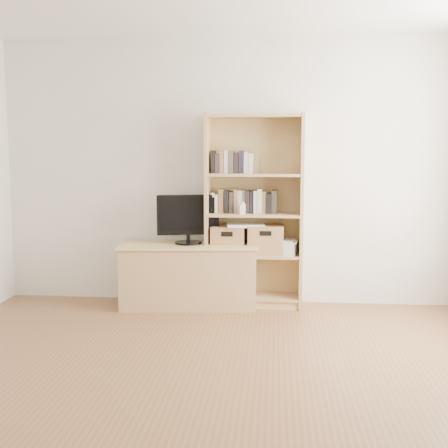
# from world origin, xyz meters

# --- Properties ---
(floor) EXTENTS (4.50, 5.00, 0.01)m
(floor) POSITION_xyz_m (0.00, 0.00, 0.00)
(floor) COLOR brown
(floor) RESTS_ON ground
(back_wall) EXTENTS (4.50, 0.02, 2.60)m
(back_wall) POSITION_xyz_m (0.00, 2.50, 1.30)
(back_wall) COLOR white
(back_wall) RESTS_ON floor
(tv_stand) EXTENTS (1.33, 0.61, 0.59)m
(tv_stand) POSITION_xyz_m (-0.36, 2.26, 0.30)
(tv_stand) COLOR tan
(tv_stand) RESTS_ON floor
(bookshelf) EXTENTS (0.94, 0.34, 1.86)m
(bookshelf) POSITION_xyz_m (0.27, 2.33, 0.93)
(bookshelf) COLOR tan
(bookshelf) RESTS_ON floor
(television) EXTENTS (0.59, 0.19, 0.47)m
(television) POSITION_xyz_m (-0.36, 2.26, 0.85)
(television) COLOR black
(television) RESTS_ON tv_stand
(books_row_mid) EXTENTS (0.81, 0.16, 0.22)m
(books_row_mid) POSITION_xyz_m (0.27, 2.35, 1.02)
(books_row_mid) COLOR beige
(books_row_mid) RESTS_ON bookshelf
(books_row_upper) EXTENTS (0.40, 0.15, 0.21)m
(books_row_upper) POSITION_xyz_m (0.06, 2.36, 1.40)
(books_row_upper) COLOR beige
(books_row_upper) RESTS_ON bookshelf
(baby_monitor) EXTENTS (0.05, 0.04, 0.10)m
(baby_monitor) POSITION_xyz_m (0.17, 2.23, 0.96)
(baby_monitor) COLOR white
(baby_monitor) RESTS_ON bookshelf
(basket_left) EXTENTS (0.33, 0.27, 0.27)m
(basket_left) POSITION_xyz_m (0.02, 2.33, 0.65)
(basket_left) COLOR olive
(basket_left) RESTS_ON bookshelf
(basket_right) EXTENTS (0.34, 0.28, 0.28)m
(basket_right) POSITION_xyz_m (0.38, 2.33, 0.66)
(basket_right) COLOR olive
(basket_right) RESTS_ON bookshelf
(laptop) EXTENTS (0.38, 0.29, 0.03)m
(laptop) POSITION_xyz_m (0.19, 2.32, 0.80)
(laptop) COLOR white
(laptop) RESTS_ON basket_left
(magazine_stack) EXTENTS (0.23, 0.29, 0.12)m
(magazine_stack) POSITION_xyz_m (0.59, 2.33, 0.58)
(magazine_stack) COLOR silver
(magazine_stack) RESTS_ON bookshelf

